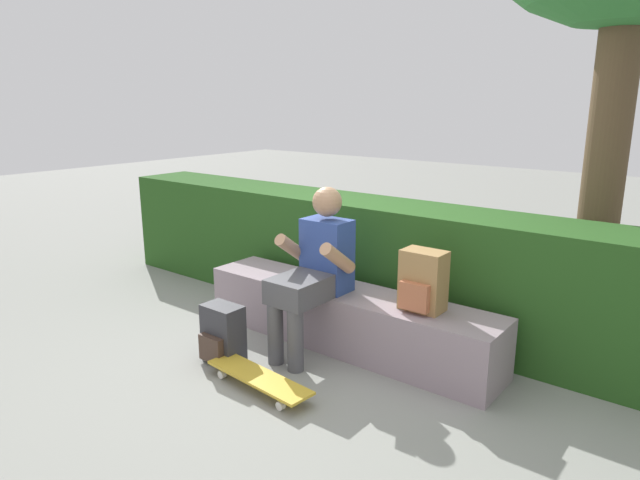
% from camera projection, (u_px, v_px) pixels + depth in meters
% --- Properties ---
extents(ground_plane, '(24.00, 24.00, 0.00)m').
position_uv_depth(ground_plane, '(325.00, 357.00, 3.95)').
color(ground_plane, gray).
extents(bench_main, '(2.34, 0.46, 0.43)m').
position_uv_depth(bench_main, '(346.00, 318.00, 4.09)').
color(bench_main, gray).
rests_on(bench_main, ground).
extents(person_skater, '(0.49, 0.62, 1.18)m').
position_uv_depth(person_skater, '(315.00, 267.00, 3.90)').
color(person_skater, '#2D4793').
rests_on(person_skater, ground).
extents(skateboard_near_person, '(0.81, 0.27, 0.09)m').
position_uv_depth(skateboard_near_person, '(259.00, 378.00, 3.50)').
color(skateboard_near_person, gold).
rests_on(skateboard_near_person, ground).
extents(backpack_on_bench, '(0.28, 0.23, 0.40)m').
position_uv_depth(backpack_on_bench, '(423.00, 282.00, 3.62)').
color(backpack_on_bench, '#A37A47').
rests_on(backpack_on_bench, bench_main).
extents(backpack_on_ground, '(0.28, 0.23, 0.40)m').
position_uv_depth(backpack_on_ground, '(222.00, 334.00, 3.86)').
color(backpack_on_ground, '#333338').
rests_on(backpack_on_ground, ground).
extents(hedge_row, '(5.46, 0.61, 0.97)m').
position_uv_depth(hedge_row, '(368.00, 258.00, 4.65)').
color(hedge_row, '#244F1B').
rests_on(hedge_row, ground).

